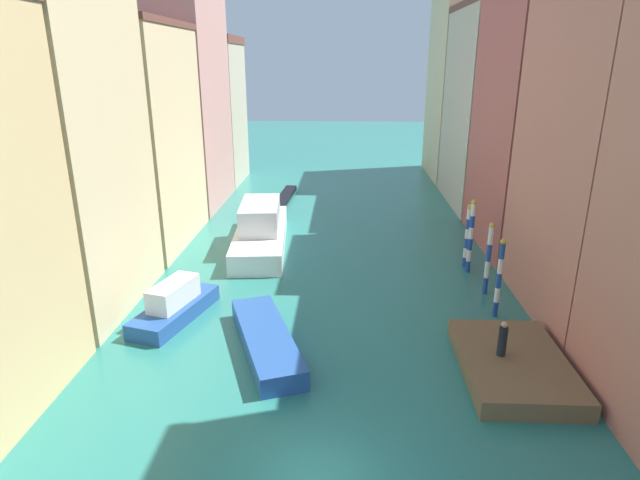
{
  "coord_description": "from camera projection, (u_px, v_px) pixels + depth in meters",
  "views": [
    {
      "loc": [
        0.75,
        -12.77,
        12.21
      ],
      "look_at": [
        -0.75,
        18.54,
        1.5
      ],
      "focal_mm": 29.47,
      "sensor_mm": 36.0,
      "label": 1
    }
  ],
  "objects": [
    {
      "name": "building_right_1",
      "position": [
        626.0,
        151.0,
        24.41
      ],
      "size": [
        7.47,
        10.2,
        16.46
      ],
      "color": "#C6705B",
      "rests_on": "ground"
    },
    {
      "name": "waterfront_dock",
      "position": [
        513.0,
        365.0,
        21.56
      ],
      "size": [
        4.15,
        6.36,
        0.78
      ],
      "color": "brown",
      "rests_on": "ground"
    },
    {
      "name": "motorboat_1",
      "position": [
        266.0,
        340.0,
        23.32
      ],
      "size": [
        4.34,
        7.54,
        0.89
      ],
      "color": "#234C93",
      "rests_on": "ground"
    },
    {
      "name": "ground_plane",
      "position": [
        334.0,
        233.0,
        39.21
      ],
      "size": [
        154.0,
        154.0,
        0.0
      ],
      "primitive_type": "plane",
      "color": "#28756B"
    },
    {
      "name": "building_left_1",
      "position": [
        43.0,
        143.0,
        25.26
      ],
      "size": [
        7.47,
        9.08,
        16.94
      ],
      "color": "beige",
      "rests_on": "ground"
    },
    {
      "name": "building_left_3",
      "position": [
        173.0,
        73.0,
        44.05
      ],
      "size": [
        7.47,
        10.41,
        22.41
      ],
      "color": "tan",
      "rests_on": "ground"
    },
    {
      "name": "building_left_2",
      "position": [
        128.0,
        137.0,
        35.2
      ],
      "size": [
        7.47,
        10.45,
        14.71
      ],
      "color": "beige",
      "rests_on": "ground"
    },
    {
      "name": "building_right_3",
      "position": [
        498.0,
        107.0,
        45.07
      ],
      "size": [
        7.47,
        12.06,
        16.85
      ],
      "color": "#BCB299",
      "rests_on": "ground"
    },
    {
      "name": "mooring_pole_2",
      "position": [
        471.0,
        236.0,
        31.33
      ],
      "size": [
        0.31,
        0.31,
        4.55
      ],
      "color": "#1E479E",
      "rests_on": "ground"
    },
    {
      "name": "building_right_4",
      "position": [
        469.0,
        84.0,
        55.96
      ],
      "size": [
        7.47,
        11.39,
        19.78
      ],
      "color": "beige",
      "rests_on": "ground"
    },
    {
      "name": "motorboat_0",
      "position": [
        175.0,
        305.0,
        26.04
      ],
      "size": [
        3.35,
        5.78,
        1.94
      ],
      "color": "#234C93",
      "rests_on": "ground"
    },
    {
      "name": "mooring_pole_0",
      "position": [
        499.0,
        277.0,
        25.87
      ],
      "size": [
        0.28,
        0.28,
        4.11
      ],
      "color": "#1E479E",
      "rests_on": "ground"
    },
    {
      "name": "mooring_pole_1",
      "position": [
        488.0,
        258.0,
        28.39
      ],
      "size": [
        0.29,
        0.29,
        4.11
      ],
      "color": "#1E479E",
      "rests_on": "ground"
    },
    {
      "name": "building_right_2",
      "position": [
        547.0,
        110.0,
        34.01
      ],
      "size": [
        7.47,
        10.52,
        18.37
      ],
      "color": "#B25147",
      "rests_on": "ground"
    },
    {
      "name": "gondola_black",
      "position": [
        283.0,
        200.0,
        47.79
      ],
      "size": [
        1.61,
        9.99,
        0.44
      ],
      "color": "black",
      "rests_on": "ground"
    },
    {
      "name": "vaporetto_white",
      "position": [
        261.0,
        230.0,
        36.1
      ],
      "size": [
        4.18,
        11.46,
        3.13
      ],
      "color": "white",
      "rests_on": "ground"
    },
    {
      "name": "building_left_4",
      "position": [
        205.0,
        111.0,
        54.13
      ],
      "size": [
        7.47,
        8.26,
        14.59
      ],
      "color": "#BCB299",
      "rests_on": "ground"
    },
    {
      "name": "person_on_dock",
      "position": [
        502.0,
        340.0,
        21.31
      ],
      "size": [
        0.36,
        0.36,
        1.52
      ],
      "color": "black",
      "rests_on": "waterfront_dock"
    },
    {
      "name": "mooring_pole_3",
      "position": [
        467.0,
        235.0,
        32.25
      ],
      "size": [
        0.35,
        0.35,
        4.02
      ],
      "color": "#1E479E",
      "rests_on": "ground"
    }
  ]
}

